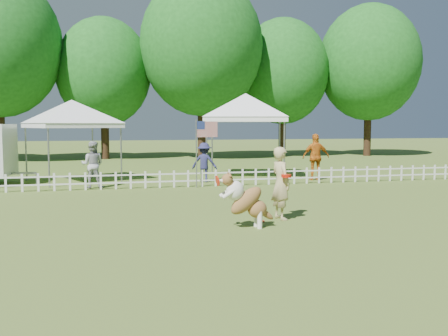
# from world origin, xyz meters

# --- Properties ---
(ground) EXTENTS (120.00, 120.00, 0.00)m
(ground) POSITION_xyz_m (0.00, 0.00, 0.00)
(ground) COLOR #4E6921
(ground) RESTS_ON ground
(picket_fence) EXTENTS (22.00, 0.08, 0.60)m
(picket_fence) POSITION_xyz_m (0.00, 7.00, 0.30)
(picket_fence) COLOR silver
(picket_fence) RESTS_ON ground
(handler) EXTENTS (0.50, 0.68, 1.69)m
(handler) POSITION_xyz_m (0.84, 0.54, 0.85)
(handler) COLOR tan
(handler) RESTS_ON ground
(dog) EXTENTS (1.18, 0.46, 1.20)m
(dog) POSITION_xyz_m (-0.21, -0.25, 0.60)
(dog) COLOR brown
(dog) RESTS_ON ground
(frisbee_on_turf) EXTENTS (0.25, 0.25, 0.02)m
(frisbee_on_turf) POSITION_xyz_m (0.27, 0.39, 0.01)
(frisbee_on_turf) COLOR red
(frisbee_on_turf) RESTS_ON ground
(canopy_tent_left) EXTENTS (3.93, 3.93, 3.09)m
(canopy_tent_left) POSITION_xyz_m (-4.29, 9.80, 1.54)
(canopy_tent_left) COLOR white
(canopy_tent_left) RESTS_ON ground
(canopy_tent_right) EXTENTS (4.13, 4.13, 3.43)m
(canopy_tent_right) POSITION_xyz_m (2.72, 9.98, 1.72)
(canopy_tent_right) COLOR white
(canopy_tent_right) RESTS_ON ground
(flag_pole) EXTENTS (0.89, 0.37, 2.37)m
(flag_pole) POSITION_xyz_m (0.01, 6.78, 1.19)
(flag_pole) COLOR gray
(flag_pole) RESTS_ON ground
(spectator_a) EXTENTS (0.90, 0.77, 1.63)m
(spectator_a) POSITION_xyz_m (-3.52, 7.53, 0.82)
(spectator_a) COLOR #A0A1A6
(spectator_a) RESTS_ON ground
(spectator_b) EXTENTS (1.12, 0.90, 1.51)m
(spectator_b) POSITION_xyz_m (0.62, 8.38, 0.75)
(spectator_b) COLOR #23244C
(spectator_b) RESTS_ON ground
(spectator_c) EXTENTS (1.12, 0.56, 1.84)m
(spectator_c) POSITION_xyz_m (5.07, 8.04, 0.92)
(spectator_c) COLOR #BF6016
(spectator_c) RESTS_ON ground
(tree_center_left) EXTENTS (6.00, 6.00, 9.80)m
(tree_center_left) POSITION_xyz_m (-3.00, 22.50, 4.90)
(tree_center_left) COLOR #175318
(tree_center_left) RESTS_ON ground
(tree_center_right) EXTENTS (7.60, 7.60, 12.60)m
(tree_center_right) POSITION_xyz_m (3.00, 21.00, 6.30)
(tree_center_right) COLOR #175318
(tree_center_right) RESTS_ON ground
(tree_right) EXTENTS (6.20, 6.20, 10.40)m
(tree_right) POSITION_xyz_m (9.00, 22.50, 5.20)
(tree_right) COLOR #175318
(tree_right) RESTS_ON ground
(tree_far_right) EXTENTS (7.00, 7.00, 11.40)m
(tree_far_right) POSITION_xyz_m (15.00, 21.50, 5.70)
(tree_far_right) COLOR #175318
(tree_far_right) RESTS_ON ground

